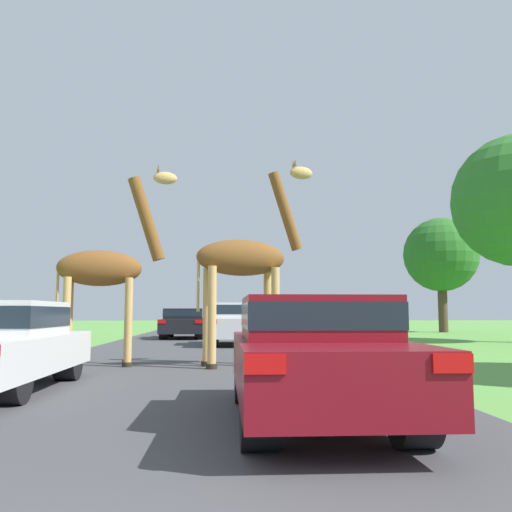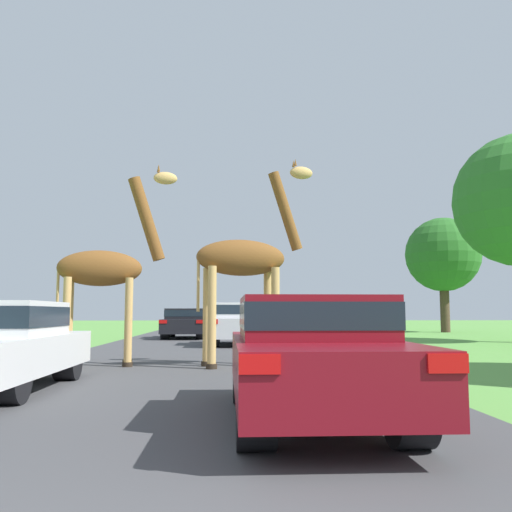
{
  "view_description": "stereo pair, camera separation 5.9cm",
  "coord_description": "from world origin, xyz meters",
  "px_view_note": "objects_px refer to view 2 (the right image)",
  "views": [
    {
      "loc": [
        0.72,
        -1.2,
        1.2
      ],
      "look_at": [
        1.43,
        10.96,
        2.47
      ],
      "focal_mm": 38.0,
      "sensor_mm": 36.0,
      "label": 1
    },
    {
      "loc": [
        0.78,
        -1.21,
        1.2
      ],
      "look_at": [
        1.43,
        10.96,
        2.47
      ],
      "focal_mm": 38.0,
      "sensor_mm": 36.0,
      "label": 2
    }
  ],
  "objects_px": {
    "giraffe_companion": "(106,270)",
    "car_queue_right": "(234,323)",
    "car_verge_right": "(244,320)",
    "car_lead_maroon": "(311,353)",
    "tree_centre_back": "(443,255)",
    "car_queue_left": "(185,322)",
    "giraffe_near_road": "(246,264)"
  },
  "relations": [
    {
      "from": "giraffe_near_road",
      "to": "car_lead_maroon",
      "type": "bearing_deg",
      "value": -7.12
    },
    {
      "from": "giraffe_companion",
      "to": "car_verge_right",
      "type": "distance_m",
      "value": 18.1
    },
    {
      "from": "car_queue_left",
      "to": "tree_centre_back",
      "type": "height_order",
      "value": "tree_centre_back"
    },
    {
      "from": "car_lead_maroon",
      "to": "car_verge_right",
      "type": "distance_m",
      "value": 24.03
    },
    {
      "from": "giraffe_near_road",
      "to": "car_lead_maroon",
      "type": "xyz_separation_m",
      "value": [
        0.52,
        -6.07,
        -1.53
      ]
    },
    {
      "from": "giraffe_near_road",
      "to": "car_queue_left",
      "type": "xyz_separation_m",
      "value": [
        -2.37,
        13.44,
        -1.55
      ]
    },
    {
      "from": "car_lead_maroon",
      "to": "car_verge_right",
      "type": "xyz_separation_m",
      "value": [
        -0.01,
        24.03,
        0.03
      ]
    },
    {
      "from": "giraffe_near_road",
      "to": "giraffe_companion",
      "type": "bearing_deg",
      "value": -107.39
    },
    {
      "from": "car_queue_left",
      "to": "giraffe_near_road",
      "type": "bearing_deg",
      "value": -80.02
    },
    {
      "from": "giraffe_companion",
      "to": "car_queue_right",
      "type": "height_order",
      "value": "giraffe_companion"
    },
    {
      "from": "car_queue_left",
      "to": "tree_centre_back",
      "type": "distance_m",
      "value": 17.03
    },
    {
      "from": "giraffe_near_road",
      "to": "tree_centre_back",
      "type": "bearing_deg",
      "value": 135.49
    },
    {
      "from": "tree_centre_back",
      "to": "car_queue_right",
      "type": "bearing_deg",
      "value": -136.96
    },
    {
      "from": "car_lead_maroon",
      "to": "tree_centre_back",
      "type": "distance_m",
      "value": 29.19
    },
    {
      "from": "car_queue_right",
      "to": "tree_centre_back",
      "type": "height_order",
      "value": "tree_centre_back"
    },
    {
      "from": "car_queue_right",
      "to": "car_lead_maroon",
      "type": "bearing_deg",
      "value": -87.23
    },
    {
      "from": "car_lead_maroon",
      "to": "tree_centre_back",
      "type": "height_order",
      "value": "tree_centre_back"
    },
    {
      "from": "car_queue_right",
      "to": "car_verge_right",
      "type": "distance_m",
      "value": 9.96
    },
    {
      "from": "car_queue_right",
      "to": "car_verge_right",
      "type": "bearing_deg",
      "value": 86.13
    },
    {
      "from": "giraffe_companion",
      "to": "car_queue_right",
      "type": "bearing_deg",
      "value": 148.12
    },
    {
      "from": "car_lead_maroon",
      "to": "tree_centre_back",
      "type": "relative_size",
      "value": 0.61
    },
    {
      "from": "giraffe_near_road",
      "to": "car_lead_maroon",
      "type": "height_order",
      "value": "giraffe_near_road"
    },
    {
      "from": "giraffe_companion",
      "to": "tree_centre_back",
      "type": "height_order",
      "value": "tree_centre_back"
    },
    {
      "from": "giraffe_companion",
      "to": "car_verge_right",
      "type": "relative_size",
      "value": 1.13
    },
    {
      "from": "giraffe_companion",
      "to": "car_verge_right",
      "type": "xyz_separation_m",
      "value": [
        3.69,
        17.66,
        -1.39
      ]
    },
    {
      "from": "car_lead_maroon",
      "to": "giraffe_near_road",
      "type": "bearing_deg",
      "value": 94.94
    },
    {
      "from": "giraffe_companion",
      "to": "tree_centre_back",
      "type": "relative_size",
      "value": 0.67
    },
    {
      "from": "car_lead_maroon",
      "to": "tree_centre_back",
      "type": "bearing_deg",
      "value": 64.9
    },
    {
      "from": "giraffe_companion",
      "to": "tree_centre_back",
      "type": "bearing_deg",
      "value": 130.58
    },
    {
      "from": "car_lead_maroon",
      "to": "car_queue_left",
      "type": "height_order",
      "value": "car_queue_left"
    },
    {
      "from": "giraffe_near_road",
      "to": "car_verge_right",
      "type": "distance_m",
      "value": 18.03
    },
    {
      "from": "giraffe_companion",
      "to": "car_queue_left",
      "type": "xyz_separation_m",
      "value": [
        0.81,
        13.14,
        -1.44
      ]
    }
  ]
}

